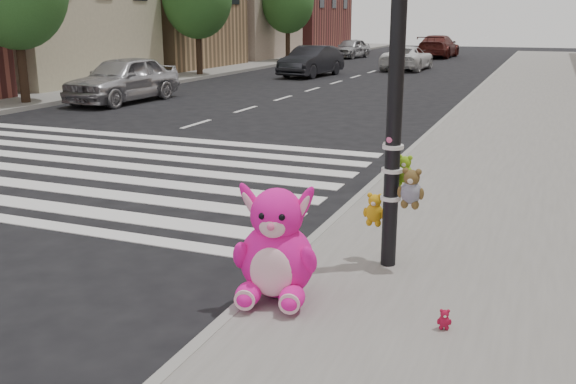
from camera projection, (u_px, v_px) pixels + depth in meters
The scene contains 13 objects.
ground at pixel (86, 303), 6.34m from camera, with size 120.00×120.00×0.00m, color black.
sidewalk_far at pixel (134, 78), 29.08m from camera, with size 6.00×80.00×0.14m, color slate.
curb_edge at pixel (427, 137), 14.70m from camera, with size 0.12×80.00×0.15m, color gray.
crosswalk at pixel (74, 160), 12.61m from camera, with size 11.00×6.00×0.01m, color silver, non-canonical shape.
signal_pole at pixel (396, 111), 6.53m from camera, with size 0.69×0.48×4.00m.
tree_far_c at pixel (288, 1), 38.93m from camera, with size 3.20×3.20×5.44m.
pink_bunny at pixel (276, 252), 6.03m from camera, with size 0.83×0.94×1.14m.
red_teddy at pixel (444, 319), 5.49m from camera, with size 0.13×0.09×0.19m, color #AB1133, non-canonical shape.
car_silver_far at pixel (123, 79), 21.08m from camera, with size 1.79×4.44×1.51m, color #AFAFB4.
car_dark_far at pixel (311, 61), 30.29m from camera, with size 1.50×4.31×1.42m, color black.
car_white_near at pixel (408, 58), 33.97m from camera, with size 2.05×4.45×1.24m, color white.
car_maroon_near at pixel (438, 46), 44.27m from camera, with size 2.14×5.26×1.53m, color #521B17.
car_silver_deep at pixel (351, 48), 43.81m from camera, with size 1.56×3.87×1.32m, color #A0A1A5.
Camera 1 is at (4.03, -4.65, 2.74)m, focal length 40.00 mm.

